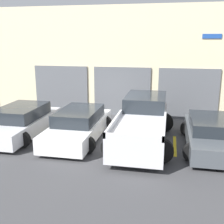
% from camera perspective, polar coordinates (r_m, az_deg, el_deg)
% --- Properties ---
extents(ground_plane, '(28.00, 28.00, 0.00)m').
position_cam_1_polar(ground_plane, '(12.62, 0.59, -4.13)').
color(ground_plane, '#3D3D3F').
extents(shophouse_building, '(15.25, 0.68, 5.76)m').
position_cam_1_polar(shophouse_building, '(15.25, 3.01, 9.93)').
color(shophouse_building, beige).
rests_on(shophouse_building, ground).
extents(pickup_truck, '(2.48, 5.49, 1.68)m').
position_cam_1_polar(pickup_truck, '(11.40, 6.26, -2.01)').
color(pickup_truck, silver).
rests_on(pickup_truck, ground).
extents(sedan_white, '(2.19, 4.61, 1.24)m').
position_cam_1_polar(sedan_white, '(11.73, -6.75, -2.66)').
color(sedan_white, white).
rests_on(sedan_white, ground).
extents(sedan_side, '(2.27, 4.51, 1.25)m').
position_cam_1_polar(sedan_side, '(12.78, -17.98, -1.84)').
color(sedan_side, silver).
rests_on(sedan_side, ground).
extents(van_right, '(2.17, 4.36, 1.18)m').
position_cam_1_polar(van_right, '(11.29, 19.47, -4.24)').
color(van_right, '#474C51').
rests_on(van_right, ground).
extents(parking_stripe_left, '(0.12, 2.20, 0.01)m').
position_cam_1_polar(parking_stripe_left, '(12.35, -12.52, -4.88)').
color(parking_stripe_left, gold).
rests_on(parking_stripe_left, ground).
extents(parking_stripe_centre, '(0.12, 2.20, 0.01)m').
position_cam_1_polar(parking_stripe_centre, '(11.56, -0.50, -5.88)').
color(parking_stripe_centre, gold).
rests_on(parking_stripe_centre, ground).
extents(parking_stripe_right, '(0.12, 2.20, 0.01)m').
position_cam_1_polar(parking_stripe_right, '(11.34, 12.65, -6.66)').
color(parking_stripe_right, gold).
rests_on(parking_stripe_right, ground).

